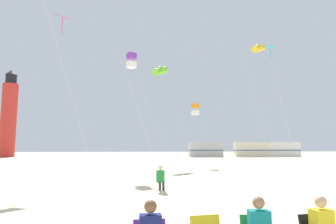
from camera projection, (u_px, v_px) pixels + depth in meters
name	position (u px, v px, depth m)	size (l,w,h in m)	color
kite_flyer_standing	(161.00, 177.00, 12.81)	(0.41, 0.55, 1.16)	#238438
kite_tube_lime	(160.00, 71.00, 30.18)	(3.51, 3.80, 10.56)	silver
kite_tube_gold	(259.00, 48.00, 32.52)	(3.35, 3.34, 13.69)	silver
kite_box_violet	(131.00, 61.00, 22.16)	(2.98, 2.54, 9.13)	silver
kite_diamond_cyan	(271.00, 52.00, 27.36)	(2.61, 2.11, 11.66)	silver
kite_diamond_magenta	(63.00, 23.00, 19.12)	(3.16, 3.16, 10.80)	silver
kite_box_orange	(195.00, 109.00, 29.67)	(2.29, 2.29, 6.36)	silver
lighthouse_distant	(9.00, 116.00, 55.13)	(2.80, 2.80, 16.80)	red
rv_van_silver	(206.00, 150.00, 55.65)	(6.47, 2.42, 2.80)	#B7BABF
rv_van_cream	(251.00, 150.00, 55.87)	(6.60, 2.82, 2.80)	beige
rv_van_white	(282.00, 150.00, 56.47)	(6.44, 2.35, 2.80)	white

